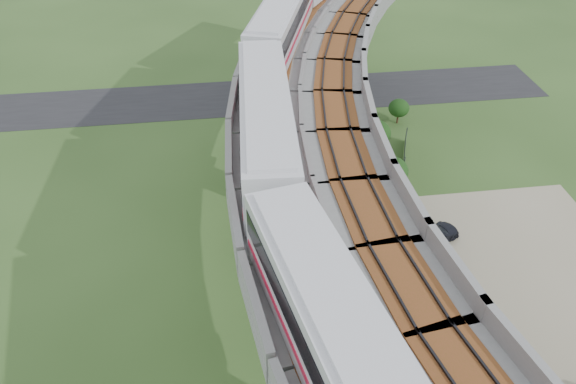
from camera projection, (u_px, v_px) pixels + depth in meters
name	position (u px, v px, depth m)	size (l,w,h in m)	color
ground	(309.00, 315.00, 35.57)	(160.00, 160.00, 0.00)	#304C1E
dirt_lot	(532.00, 317.00, 35.45)	(18.00, 26.00, 0.04)	gray
asphalt_road	(263.00, 96.00, 59.27)	(60.00, 8.00, 0.03)	#232326
viaduct	(382.00, 198.00, 30.51)	(19.58, 73.98, 11.40)	#99968E
metro_train	(306.00, 68.00, 36.11)	(16.18, 60.44, 3.64)	silver
fence	(458.00, 292.00, 36.14)	(3.87, 38.73, 1.50)	#2D382D
tree_0	(399.00, 108.00, 53.85)	(2.00, 2.00, 2.49)	#382314
tree_1	(376.00, 133.00, 49.76)	(2.69, 2.69, 2.99)	#382314
tree_2	(392.00, 171.00, 44.88)	(2.67, 2.67, 3.10)	#382314
tree_3	(387.00, 212.00, 41.30)	(1.96, 1.96, 2.42)	#382314
tree_4	(412.00, 258.00, 36.33)	(2.33, 2.33, 3.36)	#382314
tree_5	(417.00, 306.00, 32.99)	(2.72, 2.72, 3.59)	#382314
car_dark	(434.00, 235.00, 40.71)	(1.74, 4.28, 1.24)	black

